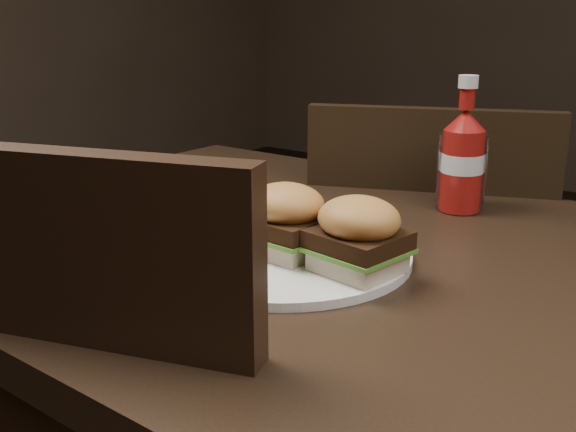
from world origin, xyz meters
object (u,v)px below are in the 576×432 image
Objects in this scene: dining_table at (347,264)px; ketchup_bottle at (462,171)px; chair_far at (425,319)px; plate at (283,255)px; tumbler at (461,172)px.

dining_table is 10.21× the size of ketchup_bottle.
chair_far is 0.49m from ketchup_bottle.
ketchup_bottle is (0.16, -0.26, 0.38)m from chair_far.
plate is at bearing 74.97° from chair_far.
plate reaches higher than chair_far.
chair_far is at bearing 122.65° from tumbler.
ketchup_bottle reaches higher than dining_table.
tumbler is (-0.01, 0.01, -0.01)m from ketchup_bottle.
ketchup_bottle is (0.08, 0.32, 0.06)m from plate.
dining_table is 2.83× the size of chair_far.
ketchup_bottle is (0.04, 0.24, 0.08)m from dining_table.
chair_far is 3.81× the size of tumbler.
ketchup_bottle reaches higher than chair_far.
ketchup_bottle is 1.06× the size of tumbler.
ketchup_bottle is at bearing -66.97° from tumbler.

